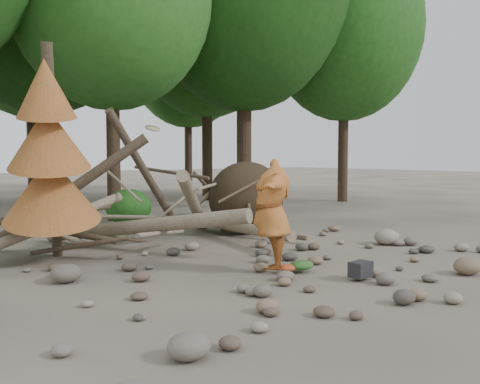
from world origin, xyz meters
TOP-DOWN VIEW (x-y plane):
  - ground at (0.00, 0.00)m, footprint 120.00×120.00m
  - deadfall_pile at (2.02, 4.24)m, footprint 8.55×5.24m
  - dead_conifer at (-3.12, 3.37)m, footprint 2.06×2.16m
  - bush_mid at (0.80, 7.80)m, footprint 1.40×1.40m
  - bush_right at (5.00, 7.00)m, footprint 2.00×2.00m
  - frisbee_thrower at (-0.23, 0.13)m, footprint 3.46×2.10m
  - backpack at (0.59, -1.24)m, footprint 0.42×0.30m
  - cloth_green at (0.24, -0.17)m, footprint 0.47×0.39m
  - cloth_orange at (-0.03, -0.10)m, footprint 0.34×0.27m
  - boulder_front_left at (-3.69, -2.38)m, footprint 0.48×0.43m
  - boulder_front_right at (2.44, -2.17)m, footprint 0.53×0.48m
  - boulder_mid_right at (4.02, 0.71)m, footprint 0.63×0.57m
  - boulder_mid_left at (-3.44, 1.78)m, footprint 0.53×0.48m

SIDE VIEW (x-z plane):
  - ground at x=0.00m, z-range 0.00..0.00m
  - cloth_orange at x=-0.03m, z-range 0.00..0.12m
  - cloth_green at x=0.24m, z-range 0.00..0.18m
  - backpack at x=0.59m, z-range 0.00..0.27m
  - boulder_front_left at x=-3.69m, z-range 0.00..0.29m
  - boulder_front_right at x=2.44m, z-range 0.00..0.32m
  - boulder_mid_left at x=-3.44m, z-range 0.00..0.32m
  - boulder_mid_right at x=4.02m, z-range 0.00..0.38m
  - bush_mid at x=0.80m, z-range 0.00..1.12m
  - bush_right at x=5.00m, z-range 0.00..1.60m
  - deadfall_pile at x=2.02m, z-range -0.70..2.60m
  - frisbee_thrower at x=-0.23m, z-range -0.21..2.38m
  - dead_conifer at x=-3.12m, z-range -0.06..4.29m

